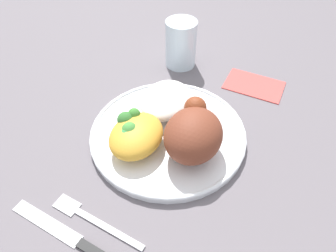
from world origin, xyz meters
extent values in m
plane|color=#615A60|center=(0.00, 0.00, 0.00)|extent=(2.00, 2.00, 0.00)
cylinder|color=silver|center=(0.00, 0.00, 0.01)|extent=(0.26, 0.26, 0.01)
torus|color=silver|center=(0.00, 0.00, 0.01)|extent=(0.26, 0.26, 0.01)
ellipsoid|color=brown|center=(-0.03, -0.05, 0.05)|extent=(0.10, 0.09, 0.07)
sphere|color=brown|center=(0.02, -0.04, 0.06)|extent=(0.03, 0.03, 0.03)
ellipsoid|color=white|center=(0.05, 0.03, 0.03)|extent=(0.11, 0.08, 0.03)
ellipsoid|color=gold|center=(-0.05, 0.03, 0.03)|extent=(0.10, 0.08, 0.04)
sphere|color=#3D8030|center=(-0.02, 0.05, 0.05)|extent=(0.02, 0.02, 0.02)
sphere|color=#35702F|center=(-0.03, 0.06, 0.04)|extent=(0.03, 0.03, 0.03)
sphere|color=#409140|center=(-0.06, 0.03, 0.04)|extent=(0.02, 0.02, 0.02)
sphere|color=#458C3A|center=(-0.05, 0.04, 0.04)|extent=(0.03, 0.03, 0.03)
sphere|color=#3C9246|center=(-0.06, 0.04, 0.04)|extent=(0.03, 0.03, 0.03)
cube|color=silver|center=(-0.18, 0.01, 0.00)|extent=(0.02, 0.11, 0.01)
cube|color=silver|center=(-0.17, 0.08, 0.00)|extent=(0.03, 0.04, 0.00)
cube|color=silver|center=(-0.21, 0.09, 0.00)|extent=(0.03, 0.11, 0.00)
cylinder|color=silver|center=(0.20, 0.06, 0.05)|extent=(0.06, 0.06, 0.10)
cube|color=#DB4C47|center=(0.19, -0.10, 0.00)|extent=(0.08, 0.12, 0.00)
camera|label=1|loc=(-0.31, -0.13, 0.38)|focal=32.14mm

